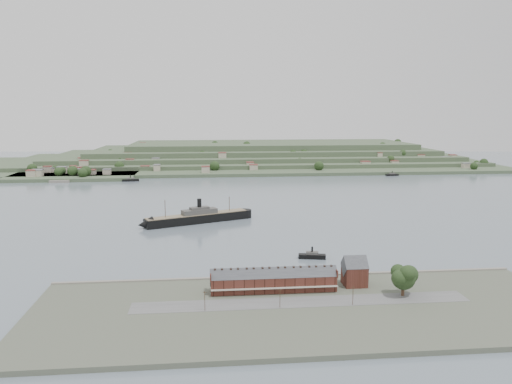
{
  "coord_description": "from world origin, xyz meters",
  "views": [
    {
      "loc": [
        -38.43,
        -375.42,
        80.08
      ],
      "look_at": [
        1.96,
        30.0,
        13.91
      ],
      "focal_mm": 35.0,
      "sensor_mm": 36.0,
      "label": 1
    }
  ],
  "objects": [
    {
      "name": "far_peninsula",
      "position": [
        27.91,
        393.1,
        11.88
      ],
      "size": [
        760.0,
        309.0,
        30.0
      ],
      "color": "#384C33",
      "rests_on": "ground"
    },
    {
      "name": "ground",
      "position": [
        0.0,
        0.0,
        0.0
      ],
      "size": [
        1400.0,
        1400.0,
        0.0
      ],
      "primitive_type": "plane",
      "color": "slate",
      "rests_on": "ground"
    },
    {
      "name": "terrace_row",
      "position": [
        -10.0,
        -168.02,
        6.84
      ],
      "size": [
        55.6,
        9.8,
        11.07
      ],
      "color": "#49231A",
      "rests_on": "ground"
    },
    {
      "name": "tugboat",
      "position": [
        18.5,
        -115.08,
        1.63
      ],
      "size": [
        15.36,
        6.82,
        6.69
      ],
      "color": "black",
      "rests_on": "ground"
    },
    {
      "name": "ferry_west",
      "position": [
        -126.21,
        207.22,
        1.73
      ],
      "size": [
        19.62,
        7.57,
        7.17
      ],
      "color": "black",
      "rests_on": "ground"
    },
    {
      "name": "steamship",
      "position": [
        -47.59,
        -20.07,
        3.88
      ],
      "size": [
        82.97,
        42.08,
        21.02
      ],
      "color": "black",
      "rests_on": "ground"
    },
    {
      "name": "fig_tree",
      "position": [
        44.63,
        -179.45,
        10.61
      ],
      "size": [
        12.64,
        10.95,
        14.11
      ],
      "color": "#422E1E",
      "rests_on": "ground"
    },
    {
      "name": "gabled_building",
      "position": [
        27.5,
        -164.0,
        8.19
      ],
      "size": [
        10.4,
        10.18,
        14.09
      ],
      "color": "#49231A",
      "rests_on": "ground"
    },
    {
      "name": "near_shore",
      "position": [
        0.0,
        -186.75,
        1.01
      ],
      "size": [
        220.0,
        80.0,
        2.6
      ],
      "color": "#4C5142",
      "rests_on": "ground"
    },
    {
      "name": "ferry_east",
      "position": [
        193.1,
        225.0,
        1.46
      ],
      "size": [
        16.56,
        6.43,
        6.05
      ],
      "color": "black",
      "rests_on": "ground"
    }
  ]
}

